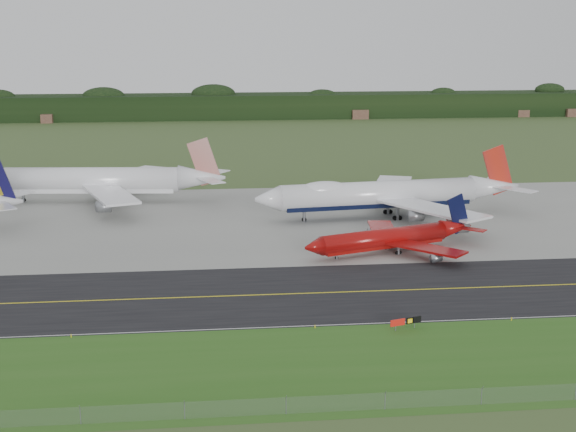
{
  "coord_description": "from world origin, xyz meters",
  "views": [
    {
      "loc": [
        -14.87,
        -135.13,
        44.93
      ],
      "look_at": [
        1.54,
        22.0,
        7.73
      ],
      "focal_mm": 50.0,
      "sensor_mm": 36.0,
      "label": 1
    }
  ],
  "objects_px": {
    "jet_red_737": "(393,238)",
    "taxiway_sign": "(406,321)",
    "jet_ba_747": "(387,194)",
    "jet_star_tail": "(103,181)"
  },
  "relations": [
    {
      "from": "jet_ba_747",
      "to": "jet_star_tail",
      "type": "height_order",
      "value": "jet_star_tail"
    },
    {
      "from": "jet_ba_747",
      "to": "jet_star_tail",
      "type": "distance_m",
      "value": 74.77
    },
    {
      "from": "jet_ba_747",
      "to": "jet_red_737",
      "type": "xyz_separation_m",
      "value": [
        -5.74,
        -30.28,
        -2.78
      ]
    },
    {
      "from": "jet_red_737",
      "to": "taxiway_sign",
      "type": "distance_m",
      "value": 43.67
    },
    {
      "from": "jet_ba_747",
      "to": "taxiway_sign",
      "type": "relative_size",
      "value": 13.05
    },
    {
      "from": "jet_ba_747",
      "to": "jet_red_737",
      "type": "relative_size",
      "value": 1.74
    },
    {
      "from": "jet_red_737",
      "to": "jet_star_tail",
      "type": "xyz_separation_m",
      "value": [
        -64.76,
        55.2,
        2.75
      ]
    },
    {
      "from": "jet_star_tail",
      "to": "taxiway_sign",
      "type": "bearing_deg",
      "value": -59.95
    },
    {
      "from": "taxiway_sign",
      "to": "jet_star_tail",
      "type": "bearing_deg",
      "value": 120.05
    },
    {
      "from": "jet_ba_747",
      "to": "jet_red_737",
      "type": "distance_m",
      "value": 30.94
    }
  ]
}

